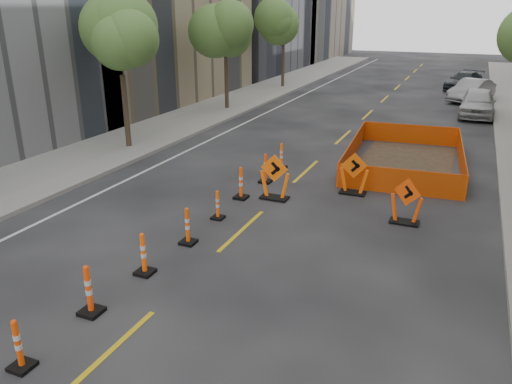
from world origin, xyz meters
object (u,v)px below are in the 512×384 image
at_px(channelizer_5, 218,205).
at_px(channelizer_3, 143,254).
at_px(parked_car_far, 464,81).
at_px(parked_car_near, 477,103).
at_px(channelizer_7, 265,168).
at_px(channelizer_6, 241,183).
at_px(channelizer_4, 187,226).
at_px(channelizer_8, 281,156).
at_px(channelizer_1, 18,344).
at_px(chevron_sign_right, 407,201).
at_px(channelizer_2, 89,290).
at_px(chevron_sign_left, 275,177).
at_px(parked_car_mid, 471,90).
at_px(chevron_sign_center, 354,173).

bearing_deg(channelizer_5, channelizer_3, -91.22).
bearing_deg(parked_car_far, channelizer_5, -85.28).
relative_size(parked_car_near, parked_car_far, 1.01).
bearing_deg(channelizer_7, parked_car_far, 77.43).
relative_size(channelizer_6, channelizer_7, 1.01).
xyz_separation_m(channelizer_4, channelizer_8, (-0.05, 7.34, -0.01)).
xyz_separation_m(channelizer_1, chevron_sign_right, (5.36, 9.23, 0.20)).
height_order(channelizer_1, channelizer_8, channelizer_8).
distance_m(channelizer_2, chevron_sign_left, 7.82).
xyz_separation_m(parked_car_near, parked_car_mid, (-0.42, 5.23, -0.07)).
height_order(channelizer_1, channelizer_5, channelizer_1).
relative_size(chevron_sign_right, parked_car_far, 0.30).
xyz_separation_m(chevron_sign_center, parked_car_mid, (3.29, 21.04, 0.01)).
distance_m(channelizer_7, chevron_sign_left, 1.71).
distance_m(channelizer_7, parked_car_near, 17.34).
xyz_separation_m(channelizer_4, parked_car_mid, (6.52, 26.63, 0.22)).
bearing_deg(channelizer_7, channelizer_3, -91.08).
bearing_deg(parked_car_near, chevron_sign_left, -108.63).
bearing_deg(channelizer_7, chevron_sign_left, -57.54).
bearing_deg(channelizer_3, channelizer_6, 89.95).
relative_size(channelizer_1, channelizer_6, 0.91).
bearing_deg(channelizer_7, channelizer_6, -94.16).
relative_size(chevron_sign_center, chevron_sign_right, 1.04).
distance_m(parked_car_mid, parked_car_far, 5.24).
xyz_separation_m(channelizer_2, channelizer_6, (0.06, 7.34, -0.01)).
bearing_deg(channelizer_7, channelizer_8, 92.08).
distance_m(channelizer_1, channelizer_4, 5.51).
bearing_deg(channelizer_5, channelizer_4, -88.71).
relative_size(channelizer_3, channelizer_5, 1.17).
bearing_deg(parked_car_mid, channelizer_8, -86.99).
xyz_separation_m(channelizer_2, channelizer_7, (0.19, 9.17, -0.02)).
bearing_deg(channelizer_8, channelizer_4, -89.62).
relative_size(channelizer_1, chevron_sign_center, 0.69).
height_order(chevron_sign_center, parked_car_near, parked_car_near).
relative_size(channelizer_8, parked_car_mid, 0.23).
relative_size(channelizer_1, chevron_sign_left, 0.65).
relative_size(channelizer_6, chevron_sign_right, 0.78).
xyz_separation_m(channelizer_2, parked_car_far, (6.06, 35.51, 0.12)).
height_order(channelizer_7, chevron_sign_center, chevron_sign_center).
bearing_deg(parked_car_near, parked_car_mid, 95.10).
distance_m(channelizer_1, parked_car_mid, 32.82).
height_order(channelizer_1, parked_car_mid, parked_car_mid).
bearing_deg(channelizer_8, channelizer_2, -90.65).
height_order(chevron_sign_center, chevron_sign_right, chevron_sign_center).
relative_size(channelizer_2, channelizer_7, 1.03).
height_order(channelizer_3, channelizer_4, channelizer_3).
xyz_separation_m(channelizer_2, channelizer_4, (0.17, 3.67, -0.04)).
relative_size(chevron_sign_center, parked_car_mid, 0.33).
relative_size(channelizer_4, chevron_sign_center, 0.71).
bearing_deg(parked_car_mid, chevron_sign_center, -77.09).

